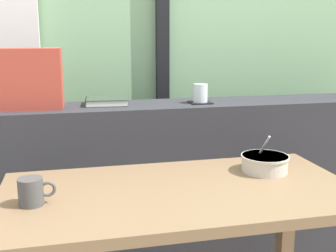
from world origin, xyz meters
The scene contains 9 objects.
window_divider_post centered at (0.11, 1.02, 1.30)m, with size 0.07×0.05×2.60m, color black.
dark_console_ledge centered at (0.00, 0.55, 0.44)m, with size 2.80×0.30×0.89m, color #2D2D33.
breakfast_table centered at (-0.06, -0.05, 0.58)m, with size 1.20×0.61×0.69m.
coaster_square centered at (0.18, 0.53, 0.89)m, with size 0.10×0.10×0.01m, color black.
juice_glass centered at (0.18, 0.53, 0.93)m, with size 0.07×0.07×0.09m.
closed_book centered at (-0.25, 0.58, 0.90)m, with size 0.20×0.17×0.03m.
throw_pillow centered at (-0.60, 0.55, 1.02)m, with size 0.32×0.14×0.26m, color #B74233.
soup_bowl centered at (0.29, 0.06, 0.72)m, with size 0.18×0.18×0.15m.
ceramic_mug centered at (-0.54, -0.08, 0.73)m, with size 0.11×0.08×0.08m.
Camera 1 is at (-0.41, -1.35, 1.20)m, focal length 45.16 mm.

